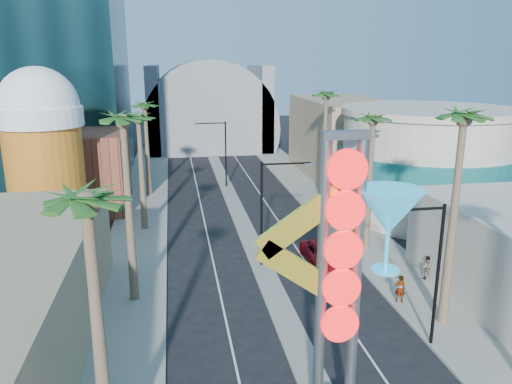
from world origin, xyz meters
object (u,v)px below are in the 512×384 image
(pedestrian_a, at_px, (400,289))
(pedestrian_b, at_px, (427,267))
(red_pickup, at_px, (323,254))
(neon_sign, at_px, (360,265))

(pedestrian_a, xyz_separation_m, pedestrian_b, (3.36, 2.90, -0.05))
(red_pickup, distance_m, pedestrian_a, 7.65)
(pedestrian_b, bearing_deg, pedestrian_a, 62.15)
(neon_sign, height_order, pedestrian_a, neon_sign)
(pedestrian_a, bearing_deg, neon_sign, 68.59)
(neon_sign, distance_m, red_pickup, 18.48)
(pedestrian_a, bearing_deg, red_pickup, -54.79)
(pedestrian_a, distance_m, pedestrian_b, 4.43)
(red_pickup, height_order, pedestrian_a, pedestrian_a)
(red_pickup, height_order, pedestrian_b, pedestrian_b)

